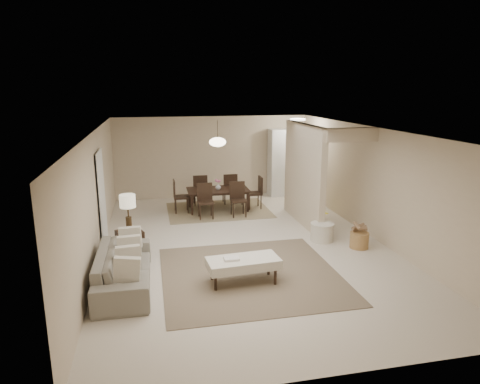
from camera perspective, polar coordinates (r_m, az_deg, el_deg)
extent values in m
plane|color=beige|center=(9.42, 0.51, -7.07)|extent=(9.00, 9.00, 0.00)
plane|color=white|center=(8.85, 0.54, 8.25)|extent=(9.00, 9.00, 0.00)
plane|color=#C7B396|center=(13.40, -3.68, 4.71)|extent=(6.00, 0.00, 6.00)
plane|color=#C7B396|center=(8.91, -18.65, -0.60)|extent=(0.00, 9.00, 9.00)
plane|color=#C7B396|center=(10.13, 17.34, 1.15)|extent=(0.00, 9.00, 9.00)
cube|color=#C7B396|center=(10.73, 8.48, 2.32)|extent=(0.15, 2.50, 2.50)
cube|color=black|center=(9.54, -17.99, -1.06)|extent=(0.04, 0.90, 2.04)
cube|color=silver|center=(13.64, 6.38, 3.96)|extent=(1.20, 0.55, 2.10)
cylinder|color=white|center=(12.56, 7.72, 9.57)|extent=(0.44, 0.44, 0.05)
cube|color=brown|center=(8.02, 1.38, -10.89)|extent=(3.20, 3.20, 0.01)
imported|color=gray|center=(7.72, -15.22, -9.80)|extent=(2.25, 0.90, 0.65)
cube|color=beige|center=(7.56, 0.44, -9.46)|extent=(1.30, 0.67, 0.17)
cylinder|color=black|center=(7.38, -3.27, -12.02)|extent=(0.05, 0.05, 0.28)
cylinder|color=black|center=(7.59, 4.72, -11.28)|extent=(0.05, 0.05, 0.28)
cylinder|color=black|center=(7.76, -3.76, -10.70)|extent=(0.05, 0.05, 0.28)
cylinder|color=black|center=(7.96, 3.84, -10.04)|extent=(0.05, 0.05, 0.28)
cube|color=black|center=(9.08, -14.44, -6.59)|extent=(0.61, 0.61, 0.52)
cylinder|color=#43311D|center=(8.95, -14.59, -4.14)|extent=(0.12, 0.12, 0.30)
cylinder|color=#43311D|center=(8.87, -14.70, -2.42)|extent=(0.03, 0.03, 0.26)
cylinder|color=beige|center=(8.82, -14.78, -1.17)|extent=(0.32, 0.32, 0.26)
cylinder|color=beige|center=(9.78, 10.87, -5.27)|extent=(0.52, 0.52, 0.40)
cylinder|color=olive|center=(9.56, 15.61, -6.20)|extent=(0.43, 0.43, 0.34)
cube|color=#77664A|center=(12.02, -2.89, -2.42)|extent=(2.80, 2.10, 0.01)
imported|color=black|center=(11.94, -2.91, -1.06)|extent=(1.71, 0.97, 0.60)
imported|color=silver|center=(11.85, -2.93, 0.71)|extent=(0.20, 0.20, 0.16)
cube|color=#FFF428|center=(11.89, 9.20, -2.76)|extent=(0.99, 0.71, 0.01)
cylinder|color=#43311D|center=(11.60, -3.03, 8.29)|extent=(0.02, 0.02, 0.50)
ellipsoid|color=#FFEAC6|center=(11.63, -3.01, 6.67)|extent=(0.46, 0.46, 0.25)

